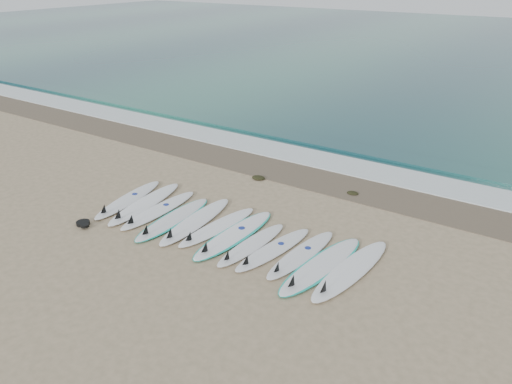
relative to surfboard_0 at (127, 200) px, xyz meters
The scene contains 20 objects.
ground 3.14m from the surfboard_0, ahead, with size 120.00×120.00×0.00m, color tan.
ocean 32.73m from the surfboard_0, 84.50° to the left, with size 120.00×55.00×0.03m, color #1F5753.
wet_sand_band 5.22m from the surfboard_0, 53.07° to the left, with size 120.00×1.80×0.01m, color brown.
foam_band 6.40m from the surfboard_0, 60.63° to the left, with size 120.00×1.40×0.04m, color silver.
wave_crest 7.74m from the surfboard_0, 66.08° to the left, with size 120.00×1.00×0.10m, color #1F5753.
surfboard_0 is the anchor object (origin of this frame).
surfboard_1 0.56m from the surfboard_0, ahead, with size 0.95×2.88×0.36m.
surfboard_2 1.10m from the surfboard_0, ahead, with size 0.57×2.61×0.33m.
surfboard_3 1.74m from the surfboard_0, ahead, with size 0.77×2.69×0.34m.
surfboard_4 2.28m from the surfboard_0, ahead, with size 0.82×2.83×0.36m.
surfboard_5 2.88m from the surfboard_0, ahead, with size 0.78×2.55×0.32m.
surfboard_6 3.43m from the surfboard_0, ahead, with size 0.76×2.82×0.36m.
surfboard_7 4.01m from the surfboard_0, ahead, with size 0.62×2.36×0.30m.
surfboard_8 4.52m from the surfboard_0, ahead, with size 0.85×2.47×0.31m.
surfboard_9 5.13m from the surfboard_0, ahead, with size 0.69×2.50×0.32m.
surfboard_10 5.69m from the surfboard_0, ahead, with size 1.01×2.90×0.36m.
surfboard_11 6.26m from the surfboard_0, ahead, with size 0.88×2.91×0.37m.
seaweed_near 3.80m from the surfboard_0, 57.56° to the left, with size 0.40×0.31×0.08m, color black.
seaweed_far 6.06m from the surfboard_0, 38.23° to the left, with size 0.32×0.25×0.06m, color black.
leash_coil 1.50m from the surfboard_0, 85.93° to the right, with size 0.46×0.36×0.11m.
Camera 1 is at (6.25, -8.07, 5.70)m, focal length 35.00 mm.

